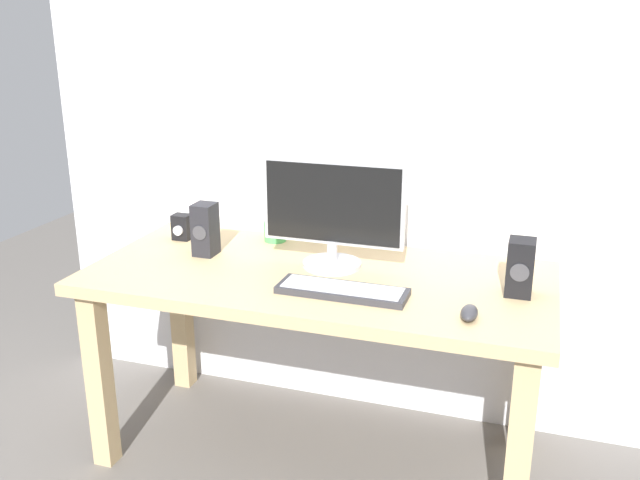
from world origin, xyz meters
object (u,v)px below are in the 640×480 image
object	(u,v)px
desk	(318,299)
audio_controller	(182,227)
mouse	(469,313)
keyboard_primary	(342,291)
coffee_mug	(275,231)
speaker_right	(520,267)
speaker_left	(205,229)
monitor	(333,212)

from	to	relation	value
desk	audio_controller	bearing A→B (deg)	163.43
mouse	audio_controller	xyz separation A→B (m)	(-1.18, 0.41, 0.03)
keyboard_primary	coffee_mug	world-z (taller)	coffee_mug
keyboard_primary	mouse	size ratio (longest dim) A/B	4.09
speaker_right	speaker_left	size ratio (longest dim) A/B	0.93
monitor	audio_controller	world-z (taller)	monitor
desk	mouse	xyz separation A→B (m)	(0.55, -0.22, 0.12)
monitor	coffee_mug	size ratio (longest dim) A/B	5.94
monitor	coffee_mug	xyz separation A→B (m)	(-0.30, 0.20, -0.16)
keyboard_primary	mouse	world-z (taller)	mouse
speaker_left	mouse	bearing A→B (deg)	-15.49
desk	coffee_mug	xyz separation A→B (m)	(-0.27, 0.28, 0.14)
desk	keyboard_primary	world-z (taller)	keyboard_primary
monitor	mouse	world-z (taller)	monitor
mouse	coffee_mug	distance (m)	0.96
monitor	speaker_right	size ratio (longest dim) A/B	2.78
keyboard_primary	audio_controller	world-z (taller)	audio_controller
desk	speaker_left	distance (m)	0.50
speaker_left	audio_controller	world-z (taller)	speaker_left
monitor	speaker_right	xyz separation A→B (m)	(0.64, -0.07, -0.11)
speaker_left	speaker_right	bearing A→B (deg)	-1.92
speaker_right	audio_controller	bearing A→B (deg)	172.46
audio_controller	coffee_mug	distance (m)	0.37
audio_controller	keyboard_primary	bearing A→B (deg)	-24.41
speaker_right	mouse	bearing A→B (deg)	-118.06
desk	mouse	size ratio (longest dim) A/B	15.49
speaker_right	speaker_left	world-z (taller)	speaker_left
mouse	speaker_right	distance (m)	0.28
desk	keyboard_primary	size ratio (longest dim) A/B	3.79
desk	coffee_mug	world-z (taller)	coffee_mug
speaker_left	audio_controller	xyz separation A→B (m)	(-0.17, 0.13, -0.05)
monitor	coffee_mug	distance (m)	0.39
desk	audio_controller	xyz separation A→B (m)	(-0.63, 0.19, 0.15)
desk	mouse	distance (m)	0.60
speaker_right	speaker_left	distance (m)	1.13
mouse	audio_controller	size ratio (longest dim) A/B	1.02
desk	monitor	world-z (taller)	monitor
mouse	speaker_left	size ratio (longest dim) A/B	0.53
keyboard_primary	speaker_right	size ratio (longest dim) A/B	2.31
mouse	speaker_right	xyz separation A→B (m)	(0.13, 0.24, 0.07)
keyboard_primary	speaker_right	xyz separation A→B (m)	(0.54, 0.18, 0.08)
keyboard_primary	speaker_right	distance (m)	0.57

